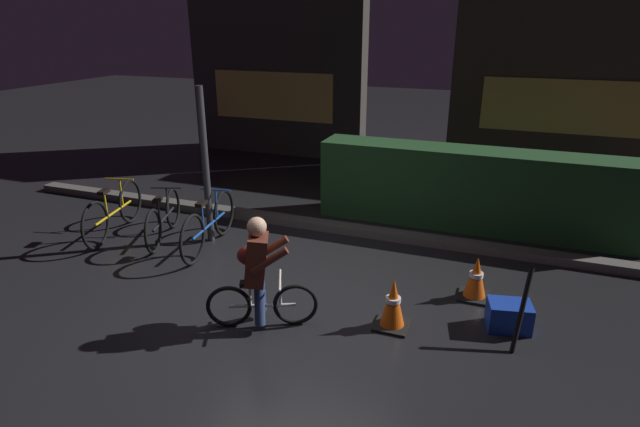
{
  "coord_description": "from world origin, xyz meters",
  "views": [
    {
      "loc": [
        2.23,
        -4.79,
        3.09
      ],
      "look_at": [
        0.2,
        0.6,
        0.9
      ],
      "focal_mm": 28.8,
      "sensor_mm": 36.0,
      "label": 1
    }
  ],
  "objects_px": {
    "cyclist": "(258,272)",
    "traffic_cone_near": "(393,304)",
    "parked_bike_center_left": "(209,224)",
    "traffic_cone_far": "(476,278)",
    "blue_crate": "(509,316)",
    "street_post": "(206,167)",
    "closed_umbrella": "(522,310)",
    "parked_bike_leftmost": "(114,212)",
    "parked_bike_left_mid": "(163,218)"
  },
  "relations": [
    {
      "from": "cyclist",
      "to": "traffic_cone_near",
      "type": "bearing_deg",
      "value": -5.0
    },
    {
      "from": "parked_bike_center_left",
      "to": "traffic_cone_far",
      "type": "distance_m",
      "value": 3.68
    },
    {
      "from": "blue_crate",
      "to": "cyclist",
      "type": "distance_m",
      "value": 2.68
    },
    {
      "from": "parked_bike_center_left",
      "to": "traffic_cone_near",
      "type": "relative_size",
      "value": 3.03
    },
    {
      "from": "parked_bike_center_left",
      "to": "street_post",
      "type": "bearing_deg",
      "value": 23.15
    },
    {
      "from": "closed_umbrella",
      "to": "blue_crate",
      "type": "bearing_deg",
      "value": 34.68
    },
    {
      "from": "blue_crate",
      "to": "closed_umbrella",
      "type": "bearing_deg",
      "value": -68.16
    },
    {
      "from": "parked_bike_center_left",
      "to": "parked_bike_leftmost",
      "type": "bearing_deg",
      "value": 85.13
    },
    {
      "from": "parked_bike_left_mid",
      "to": "traffic_cone_near",
      "type": "relative_size",
      "value": 2.65
    },
    {
      "from": "blue_crate",
      "to": "cyclist",
      "type": "height_order",
      "value": "cyclist"
    },
    {
      "from": "traffic_cone_near",
      "to": "closed_umbrella",
      "type": "xyz_separation_m",
      "value": [
        1.26,
        0.15,
        0.12
      ]
    },
    {
      "from": "parked_bike_leftmost",
      "to": "closed_umbrella",
      "type": "height_order",
      "value": "parked_bike_leftmost"
    },
    {
      "from": "street_post",
      "to": "parked_bike_left_mid",
      "type": "height_order",
      "value": "street_post"
    },
    {
      "from": "closed_umbrella",
      "to": "cyclist",
      "type": "bearing_deg",
      "value": 115.97
    },
    {
      "from": "traffic_cone_near",
      "to": "blue_crate",
      "type": "xyz_separation_m",
      "value": [
        1.16,
        0.4,
        -0.12
      ]
    },
    {
      "from": "traffic_cone_far",
      "to": "blue_crate",
      "type": "relative_size",
      "value": 1.19
    },
    {
      "from": "cyclist",
      "to": "closed_umbrella",
      "type": "relative_size",
      "value": 1.47
    },
    {
      "from": "traffic_cone_near",
      "to": "blue_crate",
      "type": "distance_m",
      "value": 1.24
    },
    {
      "from": "cyclist",
      "to": "closed_umbrella",
      "type": "xyz_separation_m",
      "value": [
        2.6,
        0.61,
        -0.24
      ]
    },
    {
      "from": "traffic_cone_far",
      "to": "closed_umbrella",
      "type": "relative_size",
      "value": 0.62
    },
    {
      "from": "traffic_cone_near",
      "to": "cyclist",
      "type": "relative_size",
      "value": 0.46
    },
    {
      "from": "street_post",
      "to": "parked_bike_center_left",
      "type": "height_order",
      "value": "street_post"
    },
    {
      "from": "traffic_cone_near",
      "to": "traffic_cone_far",
      "type": "height_order",
      "value": "traffic_cone_near"
    },
    {
      "from": "blue_crate",
      "to": "street_post",
      "type": "bearing_deg",
      "value": 167.92
    },
    {
      "from": "parked_bike_left_mid",
      "to": "traffic_cone_far",
      "type": "height_order",
      "value": "parked_bike_left_mid"
    },
    {
      "from": "cyclist",
      "to": "parked_bike_center_left",
      "type": "bearing_deg",
      "value": 112.02
    },
    {
      "from": "parked_bike_leftmost",
      "to": "parked_bike_center_left",
      "type": "relative_size",
      "value": 0.99
    },
    {
      "from": "parked_bike_leftmost",
      "to": "traffic_cone_near",
      "type": "relative_size",
      "value": 3.0
    },
    {
      "from": "cyclist",
      "to": "street_post",
      "type": "bearing_deg",
      "value": 110.35
    },
    {
      "from": "street_post",
      "to": "traffic_cone_far",
      "type": "height_order",
      "value": "street_post"
    },
    {
      "from": "traffic_cone_far",
      "to": "cyclist",
      "type": "xyz_separation_m",
      "value": [
        -2.11,
        -1.4,
        0.38
      ]
    },
    {
      "from": "street_post",
      "to": "traffic_cone_far",
      "type": "bearing_deg",
      "value": -5.4
    },
    {
      "from": "traffic_cone_far",
      "to": "closed_umbrella",
      "type": "bearing_deg",
      "value": -58.04
    },
    {
      "from": "cyclist",
      "to": "blue_crate",
      "type": "bearing_deg",
      "value": -4.93
    },
    {
      "from": "traffic_cone_far",
      "to": "traffic_cone_near",
      "type": "bearing_deg",
      "value": -129.33
    },
    {
      "from": "street_post",
      "to": "closed_umbrella",
      "type": "height_order",
      "value": "street_post"
    },
    {
      "from": "parked_bike_leftmost",
      "to": "parked_bike_center_left",
      "type": "bearing_deg",
      "value": -100.71
    },
    {
      "from": "street_post",
      "to": "cyclist",
      "type": "relative_size",
      "value": 1.81
    },
    {
      "from": "blue_crate",
      "to": "parked_bike_leftmost",
      "type": "bearing_deg",
      "value": 173.99
    },
    {
      "from": "street_post",
      "to": "blue_crate",
      "type": "distance_m",
      "value": 4.41
    },
    {
      "from": "cyclist",
      "to": "closed_umbrella",
      "type": "distance_m",
      "value": 2.68
    },
    {
      "from": "blue_crate",
      "to": "closed_umbrella",
      "type": "height_order",
      "value": "closed_umbrella"
    },
    {
      "from": "traffic_cone_far",
      "to": "closed_umbrella",
      "type": "xyz_separation_m",
      "value": [
        0.49,
        -0.79,
        0.14
      ]
    },
    {
      "from": "street_post",
      "to": "parked_bike_leftmost",
      "type": "relative_size",
      "value": 1.32
    },
    {
      "from": "parked_bike_leftmost",
      "to": "blue_crate",
      "type": "relative_size",
      "value": 3.88
    },
    {
      "from": "closed_umbrella",
      "to": "parked_bike_left_mid",
      "type": "bearing_deg",
      "value": 91.96
    },
    {
      "from": "parked_bike_left_mid",
      "to": "parked_bike_leftmost",
      "type": "bearing_deg",
      "value": 78.16
    },
    {
      "from": "street_post",
      "to": "parked_bike_leftmost",
      "type": "distance_m",
      "value": 1.7
    },
    {
      "from": "traffic_cone_far",
      "to": "cyclist",
      "type": "height_order",
      "value": "cyclist"
    },
    {
      "from": "street_post",
      "to": "parked_bike_leftmost",
      "type": "height_order",
      "value": "street_post"
    }
  ]
}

